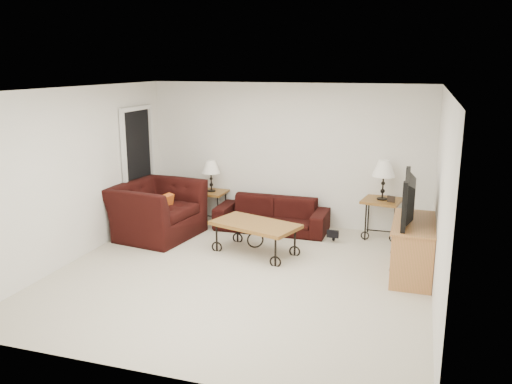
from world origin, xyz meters
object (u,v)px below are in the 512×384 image
coffee_table (255,238)px  armchair (157,210)px  side_table_right (381,218)px  side_table_left (212,206)px  television (415,198)px  sofa (272,215)px  lamp_right (383,180)px  backpack (334,230)px  lamp_left (211,176)px  tv_stand (413,249)px

coffee_table → armchair: armchair is taller
side_table_right → coffee_table: bearing=-142.3°
armchair → side_table_left: bearing=-19.2°
television → sofa: bearing=-119.5°
lamp_right → backpack: size_ratio=1.72×
coffee_table → sofa: bearing=93.8°
lamp_left → armchair: lamp_left is taller
sofa → coffee_table: size_ratio=1.50×
lamp_left → television: size_ratio=0.50×
armchair → backpack: size_ratio=3.64×
coffee_table → armchair: 1.85m
sofa → side_table_right: 1.84m
side_table_left → television: bearing=-23.1°
lamp_left → tv_stand: (3.55, -1.51, -0.47)m
tv_stand → television: television is taller
coffee_table → armchair: bearing=170.6°
television → lamp_right: bearing=-161.1°
sofa → lamp_right: size_ratio=2.96×
side_table_right → coffee_table: 2.22m
sofa → tv_stand: 2.71m
side_table_right → backpack: (-0.71, -0.43, -0.14)m
side_table_right → side_table_left: bearing=180.0°
armchair → sofa: bearing=-54.8°
tv_stand → backpack: 1.65m
side_table_right → lamp_left: (-3.02, 0.00, 0.52)m
side_table_right → coffee_table: side_table_right is taller
lamp_left → armchair: bearing=-117.7°
tv_stand → lamp_right: bearing=109.6°
lamp_right → tv_stand: size_ratio=0.52×
side_table_right → lamp_right: 0.65m
side_table_left → backpack: 2.35m
tv_stand → side_table_left: bearing=157.0°
sofa → television: television is taller
lamp_right → armchair: size_ratio=0.47×
armchair → side_table_right: bearing=-65.0°
side_table_left → coffee_table: bearing=-47.0°
lamp_left → lamp_right: 3.02m
lamp_right → tv_stand: 1.71m
sofa → tv_stand: bearing=-29.3°
side_table_left → tv_stand: size_ratio=0.45×
side_table_left → lamp_right: size_ratio=0.87×
sofa → lamp_left: 1.33m
sofa → backpack: bearing=-12.8°
side_table_left → side_table_right: side_table_right is taller
sofa → coffee_table: sofa is taller
side_table_left → coffee_table: size_ratio=0.44×
side_table_left → coffee_table: 1.85m
sofa → lamp_right: (1.83, 0.18, 0.69)m
coffee_table → television: television is taller
side_table_right → tv_stand: bearing=-70.4°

